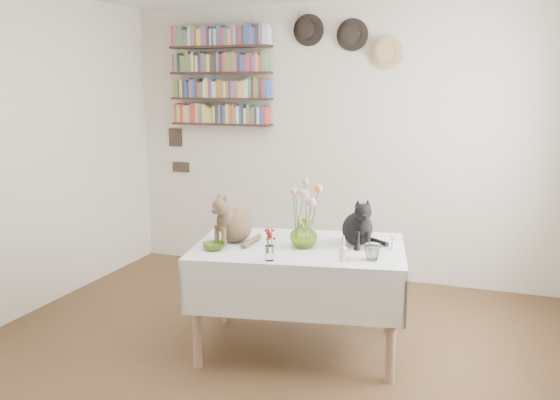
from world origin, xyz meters
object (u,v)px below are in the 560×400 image
at_px(tabby_cat, 236,216).
at_px(flower_vase, 304,233).
at_px(dining_table, 299,272).
at_px(black_cat, 358,220).
at_px(bookshelf_unit, 221,77).

distance_m(tabby_cat, flower_vase, 0.48).
distance_m(dining_table, flower_vase, 0.28).
xyz_separation_m(tabby_cat, black_cat, (0.79, 0.20, -0.01)).
distance_m(flower_vase, bookshelf_unit, 2.35).
height_order(dining_table, bookshelf_unit, bookshelf_unit).
xyz_separation_m(tabby_cat, flower_vase, (0.47, 0.01, -0.08)).
bearing_deg(dining_table, black_cat, 24.38).
height_order(dining_table, tabby_cat, tabby_cat).
distance_m(dining_table, black_cat, 0.52).
height_order(tabby_cat, bookshelf_unit, bookshelf_unit).
relative_size(black_cat, flower_vase, 1.75).
xyz_separation_m(tabby_cat, bookshelf_unit, (-0.87, 1.64, 0.94)).
relative_size(black_cat, bookshelf_unit, 0.33).
xyz_separation_m(flower_vase, bookshelf_unit, (-1.35, 1.63, 1.02)).
bearing_deg(tabby_cat, bookshelf_unit, 143.90).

